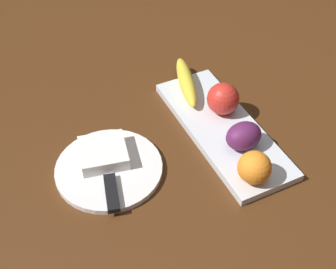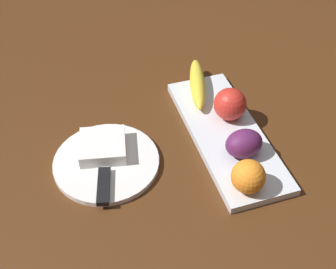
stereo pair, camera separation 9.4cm
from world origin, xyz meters
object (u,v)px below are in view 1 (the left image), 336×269
(orange_near_apple, at_px, (254,168))
(knife, at_px, (111,187))
(folded_napkin, at_px, (103,153))
(banana, at_px, (186,81))
(apple, at_px, (223,99))
(fruit_tray, at_px, (222,128))
(grape_bunch, at_px, (245,136))
(dinner_plate, at_px, (109,169))

(orange_near_apple, distance_m, knife, 0.29)
(folded_napkin, bearing_deg, knife, 169.28)
(banana, distance_m, folded_napkin, 0.29)
(folded_napkin, bearing_deg, apple, -87.44)
(banana, height_order, orange_near_apple, orange_near_apple)
(apple, distance_m, orange_near_apple, 0.21)
(banana, bearing_deg, apple, -146.83)
(banana, height_order, knife, banana)
(fruit_tray, bearing_deg, folded_napkin, 84.17)
(apple, xyz_separation_m, banana, (0.12, 0.03, -0.02))
(grape_bunch, relative_size, folded_napkin, 0.83)
(apple, height_order, grape_bunch, apple)
(dinner_plate, distance_m, knife, 0.06)
(apple, height_order, knife, apple)
(apple, distance_m, dinner_plate, 0.30)
(orange_near_apple, height_order, dinner_plate, orange_near_apple)
(folded_napkin, distance_m, knife, 0.09)
(banana, xyz_separation_m, dinner_plate, (-0.16, 0.26, -0.03))
(apple, bearing_deg, banana, 16.36)
(fruit_tray, height_order, knife, knife)
(apple, distance_m, knife, 0.33)
(grape_bunch, xyz_separation_m, folded_napkin, (0.10, 0.28, -0.02))
(apple, height_order, banana, apple)
(apple, bearing_deg, dinner_plate, 97.90)
(dinner_plate, bearing_deg, fruit_tray, -90.00)
(banana, relative_size, dinner_plate, 0.85)
(apple, bearing_deg, fruit_tray, 150.48)
(fruit_tray, relative_size, knife, 2.21)
(dinner_plate, height_order, knife, knife)
(fruit_tray, bearing_deg, knife, 100.99)
(grape_bunch, distance_m, folded_napkin, 0.30)
(apple, distance_m, folded_napkin, 0.30)
(orange_near_apple, height_order, folded_napkin, orange_near_apple)
(apple, relative_size, banana, 0.39)
(orange_near_apple, relative_size, folded_napkin, 0.70)
(fruit_tray, relative_size, orange_near_apple, 5.86)
(apple, height_order, folded_napkin, apple)
(apple, relative_size, grape_bunch, 0.93)
(apple, relative_size, dinner_plate, 0.33)
(knife, bearing_deg, folded_napkin, 3.53)
(grape_bunch, bearing_deg, banana, 4.61)
(banana, relative_size, grape_bunch, 2.38)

